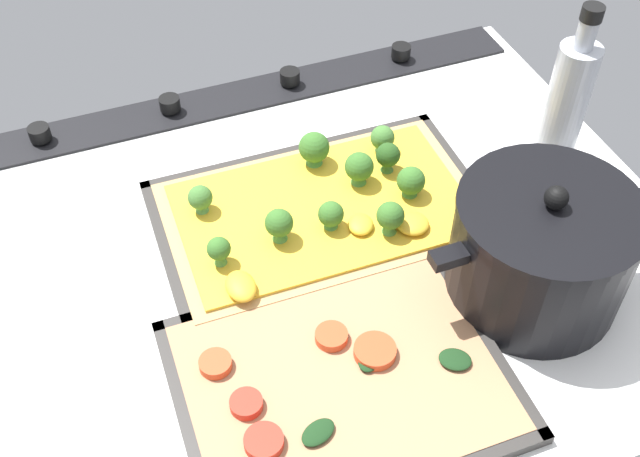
{
  "coord_description": "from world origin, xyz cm",
  "views": [
    {
      "loc": [
        19.67,
        54.95,
        66.18
      ],
      "look_at": [
        -1.52,
        -0.29,
        3.29
      ],
      "focal_mm": 43.52,
      "sensor_mm": 36.0,
      "label": 1
    }
  ],
  "objects": [
    {
      "name": "ground_plane",
      "position": [
        0.0,
        0.0,
        -1.5
      ],
      "size": [
        85.91,
        68.08,
        3.0
      ],
      "primitive_type": "cube",
      "color": "white"
    },
    {
      "name": "stove_control_panel",
      "position": [
        0.0,
        -30.54,
        0.54
      ],
      "size": [
        82.48,
        7.0,
        2.6
      ],
      "color": "black",
      "rests_on": "ground_plane"
    },
    {
      "name": "baking_tray_front",
      "position": [
        -3.52,
        -4.57,
        0.37
      ],
      "size": [
        39.02,
        25.15,
        1.3
      ],
      "color": "#33302D",
      "rests_on": "ground_plane"
    },
    {
      "name": "broccoli_pizza",
      "position": [
        -3.97,
        -4.62,
        1.92
      ],
      "size": [
        36.59,
        22.71,
        5.81
      ],
      "color": "tan",
      "rests_on": "baking_tray_front"
    },
    {
      "name": "baking_tray_back",
      "position": [
        2.97,
        17.23,
        0.37
      ],
      "size": [
        32.45,
        26.0,
        1.3
      ],
      "color": "#33302D",
      "rests_on": "ground_plane"
    },
    {
      "name": "veggie_pizza_back",
      "position": [
        3.27,
        17.18,
        1.05
      ],
      "size": [
        30.02,
        23.57,
        1.9
      ],
      "color": "tan",
      "rests_on": "baking_tray_back"
    },
    {
      "name": "cooking_pot",
      "position": [
        -20.6,
        13.47,
        6.46
      ],
      "size": [
        25.73,
        18.9,
        15.21
      ],
      "color": "black",
      "rests_on": "ground_plane"
    },
    {
      "name": "oil_bottle",
      "position": [
        -32.97,
        -2.26,
        9.74
      ],
      "size": [
        4.84,
        4.84,
        23.24
      ],
      "color": "#B7BCC6",
      "rests_on": "ground_plane"
    }
  ]
}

